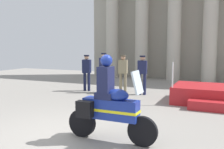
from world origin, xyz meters
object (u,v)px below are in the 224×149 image
object	(u,v)px
officer_in_row_3	(142,72)
motorcycle_with_rider	(108,105)
officer_in_row_0	(87,70)
reviewing_stand	(216,95)
officer_in_row_1	(104,69)
officer_in_row_2	(123,71)

from	to	relation	value
officer_in_row_3	motorcycle_with_rider	xyz separation A→B (m)	(0.89, -5.49, -0.20)
officer_in_row_0	motorcycle_with_rider	xyz separation A→B (m)	(3.54, -5.37, -0.19)
reviewing_stand	officer_in_row_0	distance (m)	5.69
officer_in_row_0	officer_in_row_1	world-z (taller)	officer_in_row_1
officer_in_row_1	officer_in_row_2	distance (m)	0.88
reviewing_stand	officer_in_row_1	size ratio (longest dim) A/B	1.69
motorcycle_with_rider	officer_in_row_2	bearing A→B (deg)	108.87
officer_in_row_2	officer_in_row_3	distance (m)	0.88
officer_in_row_0	officer_in_row_1	bearing A→B (deg)	171.34
reviewing_stand	officer_in_row_3	size ratio (longest dim) A/B	1.79
motorcycle_with_rider	officer_in_row_0	bearing A→B (deg)	124.37
officer_in_row_1	officer_in_row_3	world-z (taller)	officer_in_row_1
officer_in_row_0	officer_in_row_3	xyz separation A→B (m)	(2.65, 0.12, 0.01)
reviewing_stand	officer_in_row_1	bearing A→B (deg)	174.66
reviewing_stand	motorcycle_with_rider	xyz separation A→B (m)	(-2.08, -4.89, 0.49)
officer_in_row_1	officer_in_row_3	bearing A→B (deg)	179.08
officer_in_row_3	motorcycle_with_rider	world-z (taller)	motorcycle_with_rider
officer_in_row_2	motorcycle_with_rider	size ratio (longest dim) A/B	0.81
officer_in_row_2	motorcycle_with_rider	distance (m)	5.76
officer_in_row_3	officer_in_row_1	bearing A→B (deg)	-0.92
officer_in_row_1	officer_in_row_0	bearing A→B (deg)	-8.66
reviewing_stand	motorcycle_with_rider	bearing A→B (deg)	-113.08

